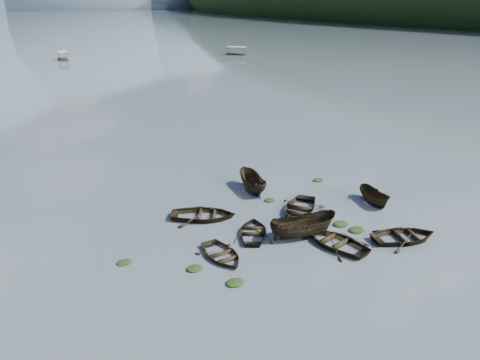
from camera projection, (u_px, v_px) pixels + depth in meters
ground_plane at (335, 269)px, 29.58m from camera, size 2400.00×2400.00×0.00m
haze_mtn_c at (56, 8)px, 820.48m from camera, size 520.00×520.00×260.00m
haze_mtn_d at (153, 7)px, 904.48m from camera, size 520.00×520.00×220.00m
rowboat_0 at (222, 258)px, 30.89m from camera, size 2.92×4.04×0.83m
rowboat_1 at (254, 234)px, 33.91m from camera, size 4.69×5.04×0.85m
rowboat_2 at (302, 237)px, 33.60m from camera, size 5.32×2.99×1.94m
rowboat_3 at (336, 245)px, 32.40m from camera, size 4.39×5.42×0.99m
rowboat_4 at (404, 240)px, 33.13m from camera, size 5.59×4.70×0.99m
rowboat_5 at (374, 203)px, 39.08m from camera, size 2.17×3.97×1.45m
rowboat_6 at (203, 218)px, 36.35m from camera, size 6.20×5.73×1.05m
rowboat_7 at (299, 212)px, 37.50m from camera, size 6.12×5.88×1.03m
rowboat_8 at (252, 190)px, 41.65m from camera, size 2.60×4.82×1.76m
weed_clump_0 at (235, 284)px, 28.07m from camera, size 1.15×0.94×0.25m
weed_clump_1 at (195, 269)px, 29.56m from camera, size 1.10×0.88×0.24m
weed_clump_2 at (341, 225)px, 35.36m from camera, size 1.25×1.00×0.27m
weed_clump_3 at (270, 201)px, 39.52m from camera, size 1.01×0.85×0.22m
weed_clump_4 at (356, 231)px, 34.45m from camera, size 1.28×1.01×0.26m
weed_clump_5 at (124, 263)px, 30.26m from camera, size 1.03×0.83×0.22m
weed_clump_6 at (261, 230)px, 34.53m from camera, size 0.84×0.70×0.17m
weed_clump_7 at (318, 181)px, 43.89m from camera, size 1.08×0.86×0.24m
pontoon_centre at (63, 60)px, 128.97m from camera, size 3.11×6.02×2.21m
pontoon_right at (236, 55)px, 140.59m from camera, size 5.67×6.23×2.29m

